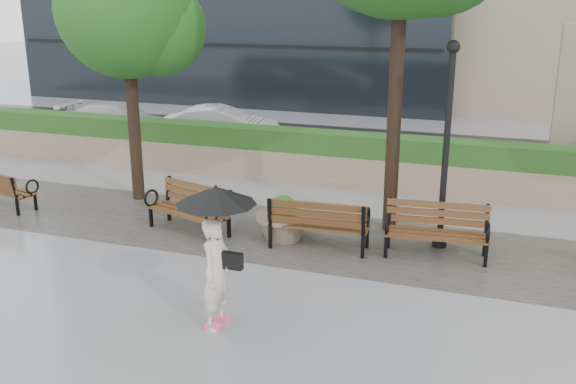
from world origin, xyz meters
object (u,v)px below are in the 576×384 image
(bench_3, at_px, (436,242))
(pedestrian, at_px, (217,243))
(bench_0, at_px, (5,196))
(planter_left, at_px, (283,222))
(lamppost, at_px, (445,161))
(car_right, at_px, (221,126))
(bench_2, at_px, (319,234))
(car_left, at_px, (120,121))
(bench_1, at_px, (189,219))

(bench_3, xyz_separation_m, pedestrian, (-2.67, -3.68, 0.99))
(bench_0, xyz_separation_m, pedestrian, (7.03, -3.39, 1.02))
(planter_left, xyz_separation_m, pedestrian, (0.30, -3.60, 0.93))
(lamppost, relative_size, car_right, 1.03)
(bench_0, height_order, pedestrian, pedestrian)
(bench_2, distance_m, planter_left, 0.85)
(planter_left, distance_m, lamppost, 3.34)
(bench_2, bearing_deg, pedestrian, 77.71)
(planter_left, relative_size, car_right, 0.29)
(car_left, bearing_deg, car_right, -90.85)
(bench_3, relative_size, pedestrian, 0.92)
(lamppost, height_order, pedestrian, lamppost)
(bench_3, bearing_deg, car_left, 142.68)
(bench_3, xyz_separation_m, car_left, (-11.51, 7.09, 0.30))
(bench_1, bearing_deg, car_right, 127.90)
(car_right, distance_m, pedestrian, 12.22)
(bench_1, xyz_separation_m, car_right, (-2.91, 7.71, 0.34))
(bench_1, height_order, planter_left, bench_1)
(bench_1, relative_size, bench_3, 1.00)
(bench_1, distance_m, planter_left, 1.98)
(car_right, bearing_deg, bench_3, -147.63)
(lamppost, relative_size, pedestrian, 1.86)
(bench_1, distance_m, lamppost, 5.22)
(bench_0, relative_size, bench_1, 0.90)
(car_left, distance_m, car_right, 3.68)
(bench_0, xyz_separation_m, lamppost, (9.72, 0.86, 1.46))
(car_right, height_order, pedestrian, pedestrian)
(bench_3, bearing_deg, planter_left, 175.85)
(bench_0, distance_m, lamppost, 9.86)
(bench_2, relative_size, planter_left, 1.77)
(planter_left, bearing_deg, bench_1, -172.47)
(planter_left, bearing_deg, bench_2, -16.17)
(car_left, bearing_deg, bench_3, -126.78)
(car_right, bearing_deg, pedestrian, -169.33)
(lamppost, xyz_separation_m, car_left, (-11.52, 6.52, -1.12))
(bench_1, relative_size, lamppost, 0.50)
(lamppost, distance_m, car_right, 10.45)
(planter_left, height_order, lamppost, lamppost)
(bench_0, xyz_separation_m, planter_left, (6.73, 0.21, 0.10))
(planter_left, xyz_separation_m, lamppost, (2.98, 0.65, 1.36))
(bench_0, relative_size, lamppost, 0.45)
(car_left, bearing_deg, bench_2, -133.53)
(lamppost, bearing_deg, bench_3, -91.10)
(bench_0, bearing_deg, car_left, -62.67)
(bench_2, xyz_separation_m, car_right, (-5.68, 7.68, 0.33))
(lamppost, bearing_deg, pedestrian, -122.26)
(bench_3, xyz_separation_m, planter_left, (-2.97, -0.08, 0.06))
(lamppost, xyz_separation_m, car_right, (-7.85, 6.80, -1.09))
(bench_3, distance_m, pedestrian, 4.65)
(bench_2, relative_size, lamppost, 0.49)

